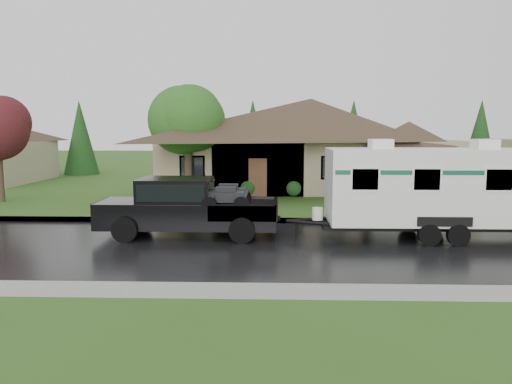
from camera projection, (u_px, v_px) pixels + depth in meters
ground at (284, 234)px, 18.47m from camera, size 140.00×140.00×0.00m
road at (286, 246)px, 16.48m from camera, size 140.00×8.00×0.01m
curb at (283, 220)px, 20.69m from camera, size 140.00×0.50×0.15m
lawn at (279, 186)px, 33.33m from camera, size 140.00×26.00×0.15m
house_main at (315, 133)px, 31.66m from camera, size 19.44×10.80×6.90m
tree_left_green at (188, 118)px, 26.61m from camera, size 3.73×3.73×6.17m
shrub_row at (316, 187)px, 27.54m from camera, size 13.60×1.00×1.00m
pickup_truck at (185, 205)px, 17.89m from camera, size 6.32×2.40×2.11m
travel_trailer at (434, 186)px, 17.52m from camera, size 7.80×2.74×3.50m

